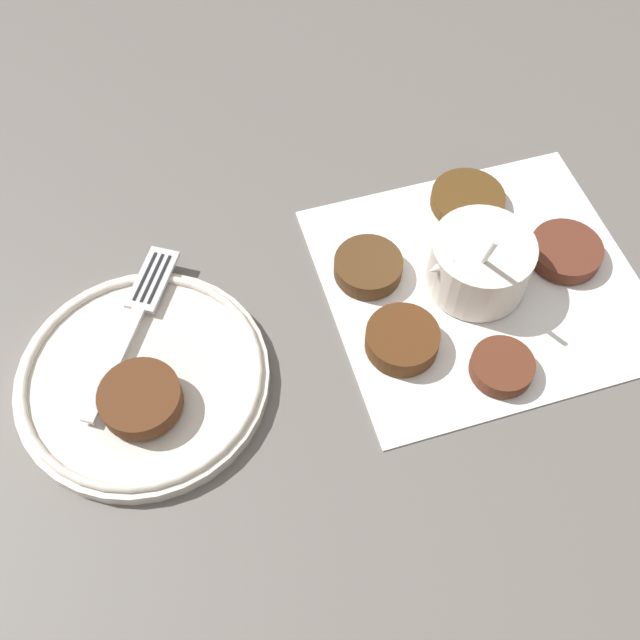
# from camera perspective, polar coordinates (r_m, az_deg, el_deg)

# --- Properties ---
(ground_plane) EXTENTS (4.00, 4.00, 0.00)m
(ground_plane) POSITION_cam_1_polar(r_m,az_deg,el_deg) (0.73, 11.24, 1.81)
(ground_plane) COLOR #605B56
(napkin) EXTENTS (0.33, 0.31, 0.00)m
(napkin) POSITION_cam_1_polar(r_m,az_deg,el_deg) (0.74, 12.19, 2.82)
(napkin) COLOR white
(napkin) RESTS_ON ground_plane
(sauce_bowl) EXTENTS (0.10, 0.10, 0.11)m
(sauce_bowl) POSITION_cam_1_polar(r_m,az_deg,el_deg) (0.72, 11.99, 4.10)
(sauce_bowl) COLOR silver
(sauce_bowl) RESTS_ON napkin
(fritter_0) EXTENTS (0.07, 0.07, 0.02)m
(fritter_0) POSITION_cam_1_polar(r_m,az_deg,el_deg) (0.72, 3.69, 4.07)
(fritter_0) COLOR #4C3119
(fritter_0) RESTS_ON napkin
(fritter_1) EXTENTS (0.08, 0.08, 0.01)m
(fritter_1) POSITION_cam_1_polar(r_m,az_deg,el_deg) (0.79, 11.18, 9.00)
(fritter_1) COLOR #4E3416
(fritter_1) RESTS_ON napkin
(fritter_2) EXTENTS (0.06, 0.06, 0.02)m
(fritter_2) POSITION_cam_1_polar(r_m,az_deg,el_deg) (0.68, 13.69, -3.48)
(fritter_2) COLOR #582C1B
(fritter_2) RESTS_ON napkin
(fritter_3) EXTENTS (0.07, 0.07, 0.02)m
(fritter_3) POSITION_cam_1_polar(r_m,az_deg,el_deg) (0.77, 18.07, 5.15)
(fritter_3) COLOR #572B1D
(fritter_3) RESTS_ON napkin
(fritter_4) EXTENTS (0.07, 0.07, 0.02)m
(fritter_4) POSITION_cam_1_polar(r_m,az_deg,el_deg) (0.68, 6.28, -1.49)
(fritter_4) COLOR #4F2D15
(fritter_4) RESTS_ON napkin
(serving_plate) EXTENTS (0.22, 0.22, 0.02)m
(serving_plate) POSITION_cam_1_polar(r_m,az_deg,el_deg) (0.68, -13.34, -4.32)
(serving_plate) COLOR silver
(serving_plate) RESTS_ON ground_plane
(fritter_on_plate) EXTENTS (0.07, 0.07, 0.02)m
(fritter_on_plate) POSITION_cam_1_polar(r_m,az_deg,el_deg) (0.65, -13.52, -5.84)
(fritter_on_plate) COLOR #512D19
(fritter_on_plate) RESTS_ON serving_plate
(fork) EXTENTS (0.13, 0.16, 0.00)m
(fork) POSITION_cam_1_polar(r_m,az_deg,el_deg) (0.70, -13.70, 0.68)
(fork) COLOR silver
(fork) RESTS_ON serving_plate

